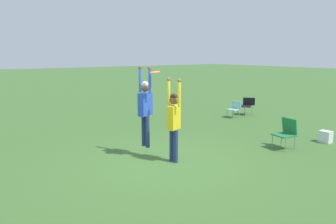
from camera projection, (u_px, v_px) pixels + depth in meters
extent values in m
plane|color=#3D662D|center=(163.00, 161.00, 9.00)|extent=(120.00, 120.00, 0.00)
cylinder|color=navy|center=(144.00, 130.00, 9.38)|extent=(0.12, 0.12, 0.91)
cylinder|color=navy|center=(147.00, 132.00, 9.22)|extent=(0.12, 0.12, 0.91)
cube|color=blue|center=(145.00, 104.00, 9.16)|extent=(0.35, 0.49, 0.64)
sphere|color=brown|center=(145.00, 87.00, 9.08)|extent=(0.25, 0.25, 0.25)
sphere|color=#B7B2AD|center=(145.00, 85.00, 9.06)|extent=(0.21, 0.21, 0.21)
cylinder|color=blue|center=(140.00, 80.00, 9.24)|extent=(0.08, 0.08, 0.68)
sphere|color=brown|center=(140.00, 68.00, 9.18)|extent=(0.10, 0.10, 0.10)
cylinder|color=blue|center=(150.00, 81.00, 8.85)|extent=(0.08, 0.08, 0.68)
sphere|color=brown|center=(150.00, 69.00, 8.79)|extent=(0.10, 0.10, 0.10)
cylinder|color=navy|center=(172.00, 145.00, 8.94)|extent=(0.12, 0.12, 0.91)
cylinder|color=navy|center=(176.00, 146.00, 8.79)|extent=(0.12, 0.12, 0.91)
cube|color=yellow|center=(174.00, 118.00, 8.73)|extent=(0.34, 0.45, 0.64)
sphere|color=brown|center=(174.00, 100.00, 8.65)|extent=(0.25, 0.25, 0.25)
sphere|color=black|center=(174.00, 97.00, 8.63)|extent=(0.21, 0.21, 0.21)
cylinder|color=yellow|center=(169.00, 92.00, 8.79)|extent=(0.08, 0.08, 0.68)
sphere|color=brown|center=(169.00, 79.00, 8.73)|extent=(0.10, 0.10, 0.10)
cylinder|color=yellow|center=(179.00, 94.00, 8.43)|extent=(0.08, 0.08, 0.68)
sphere|color=brown|center=(179.00, 81.00, 8.37)|extent=(0.10, 0.10, 0.10)
cylinder|color=#E04C23|center=(155.00, 72.00, 8.63)|extent=(0.26, 0.26, 0.06)
cylinder|color=gray|center=(272.00, 141.00, 10.15)|extent=(0.02, 0.02, 0.45)
cylinder|color=gray|center=(286.00, 145.00, 9.77)|extent=(0.02, 0.02, 0.45)
cylinder|color=gray|center=(281.00, 139.00, 10.42)|extent=(0.02, 0.02, 0.45)
cylinder|color=gray|center=(295.00, 142.00, 10.05)|extent=(0.02, 0.02, 0.45)
cube|color=#1E753D|center=(284.00, 135.00, 10.06)|extent=(0.64, 0.64, 0.04)
cube|color=#1E753D|center=(289.00, 126.00, 10.16)|extent=(0.57, 0.21, 0.49)
cylinder|color=gray|center=(238.00, 110.00, 15.77)|extent=(0.02, 0.02, 0.44)
cylinder|color=gray|center=(246.00, 111.00, 15.39)|extent=(0.02, 0.02, 0.44)
cylinder|color=gray|center=(244.00, 109.00, 16.05)|extent=(0.02, 0.02, 0.44)
cylinder|color=gray|center=(252.00, 110.00, 15.67)|extent=(0.02, 0.02, 0.44)
cube|color=black|center=(245.00, 106.00, 15.68)|extent=(0.79, 0.79, 0.04)
cube|color=black|center=(249.00, 101.00, 15.80)|extent=(0.50, 0.43, 0.38)
cylinder|color=gray|center=(227.00, 113.00, 15.05)|extent=(0.02, 0.02, 0.40)
cylinder|color=gray|center=(233.00, 114.00, 14.75)|extent=(0.02, 0.02, 0.40)
cylinder|color=gray|center=(233.00, 112.00, 15.28)|extent=(0.02, 0.02, 0.40)
cylinder|color=gray|center=(239.00, 114.00, 14.97)|extent=(0.02, 0.02, 0.40)
cube|color=#8CC6C1|center=(233.00, 110.00, 14.98)|extent=(0.53, 0.53, 0.04)
cube|color=#8CC6C1|center=(237.00, 105.00, 15.07)|extent=(0.47, 0.18, 0.37)
cube|color=white|center=(325.00, 137.00, 10.84)|extent=(0.37, 0.29, 0.36)
cube|color=silver|center=(326.00, 131.00, 10.81)|extent=(0.38, 0.30, 0.02)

